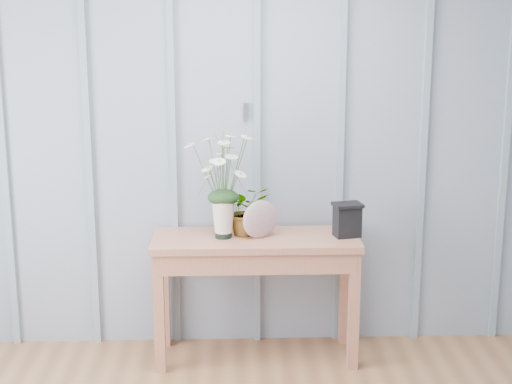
{
  "coord_description": "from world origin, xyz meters",
  "views": [
    {
      "loc": [
        0.09,
        -2.36,
        2.07
      ],
      "look_at": [
        0.23,
        1.94,
        1.03
      ],
      "focal_mm": 55.0,
      "sensor_mm": 36.0,
      "label": 1
    }
  ],
  "objects_px": {
    "felt_disc_vessel": "(260,219)",
    "daisy_vase": "(223,172)",
    "sideboard": "(256,256)",
    "carved_box": "(347,219)"
  },
  "relations": [
    {
      "from": "felt_disc_vessel",
      "to": "daisy_vase",
      "type": "bearing_deg",
      "value": 149.5
    },
    {
      "from": "sideboard",
      "to": "daisy_vase",
      "type": "relative_size",
      "value": 1.94
    },
    {
      "from": "sideboard",
      "to": "daisy_vase",
      "type": "xyz_separation_m",
      "value": [
        -0.19,
        -0.01,
        0.5
      ]
    },
    {
      "from": "carved_box",
      "to": "felt_disc_vessel",
      "type": "bearing_deg",
      "value": -178.22
    },
    {
      "from": "daisy_vase",
      "to": "carved_box",
      "type": "distance_m",
      "value": 0.77
    },
    {
      "from": "sideboard",
      "to": "felt_disc_vessel",
      "type": "height_order",
      "value": "felt_disc_vessel"
    },
    {
      "from": "daisy_vase",
      "to": "sideboard",
      "type": "bearing_deg",
      "value": 2.03
    },
    {
      "from": "daisy_vase",
      "to": "felt_disc_vessel",
      "type": "distance_m",
      "value": 0.35
    },
    {
      "from": "sideboard",
      "to": "carved_box",
      "type": "height_order",
      "value": "carved_box"
    },
    {
      "from": "daisy_vase",
      "to": "carved_box",
      "type": "bearing_deg",
      "value": -0.03
    }
  ]
}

